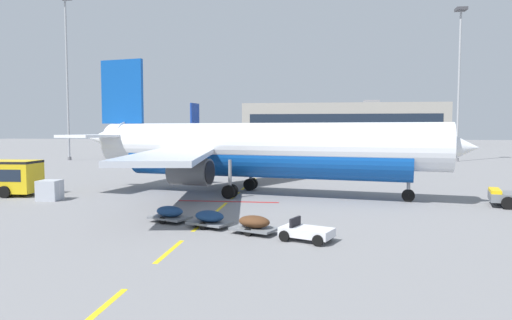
{
  "coord_description": "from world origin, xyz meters",
  "views": [
    {
      "loc": [
        24.56,
        -12.29,
        5.65
      ],
      "look_at": [
        19.0,
        31.58,
        2.62
      ],
      "focal_mm": 31.53,
      "sensor_mm": 36.0,
      "label": 1
    }
  ],
  "objects_px": {
    "airliner_mid_left": "(168,139)",
    "apron_light_mast_far": "(459,67)",
    "airliner_foreground": "(256,149)",
    "apron_light_mast_near": "(67,61)",
    "uld_cargo_container": "(50,190)",
    "baggage_train": "(232,221)",
    "fuel_service_truck": "(188,158)"
  },
  "relations": [
    {
      "from": "airliner_foreground",
      "to": "apron_light_mast_near",
      "type": "distance_m",
      "value": 57.37
    },
    {
      "from": "airliner_foreground",
      "to": "apron_light_mast_near",
      "type": "height_order",
      "value": "apron_light_mast_near"
    },
    {
      "from": "apron_light_mast_near",
      "to": "apron_light_mast_far",
      "type": "distance_m",
      "value": 69.82
    },
    {
      "from": "airliner_foreground",
      "to": "apron_light_mast_far",
      "type": "height_order",
      "value": "apron_light_mast_far"
    },
    {
      "from": "uld_cargo_container",
      "to": "airliner_foreground",
      "type": "bearing_deg",
      "value": 17.92
    },
    {
      "from": "apron_light_mast_far",
      "to": "airliner_mid_left",
      "type": "bearing_deg",
      "value": 175.94
    },
    {
      "from": "apron_light_mast_near",
      "to": "airliner_mid_left",
      "type": "bearing_deg",
      "value": 30.19
    },
    {
      "from": "airliner_foreground",
      "to": "apron_light_mast_far",
      "type": "xyz_separation_m",
      "value": [
        30.0,
        44.41,
        12.44
      ]
    },
    {
      "from": "airliner_mid_left",
      "to": "apron_light_mast_near",
      "type": "relative_size",
      "value": 1.11
    },
    {
      "from": "airliner_mid_left",
      "to": "apron_light_mast_near",
      "type": "xyz_separation_m",
      "value": [
        -15.75,
        -9.16,
        14.25
      ]
    },
    {
      "from": "airliner_mid_left",
      "to": "apron_light_mast_near",
      "type": "distance_m",
      "value": 23.13
    },
    {
      "from": "airliner_mid_left",
      "to": "apron_light_mast_far",
      "type": "height_order",
      "value": "apron_light_mast_far"
    },
    {
      "from": "fuel_service_truck",
      "to": "apron_light_mast_far",
      "type": "height_order",
      "value": "apron_light_mast_far"
    },
    {
      "from": "apron_light_mast_near",
      "to": "uld_cargo_container",
      "type": "bearing_deg",
      "value": -61.88
    },
    {
      "from": "baggage_train",
      "to": "uld_cargo_container",
      "type": "distance_m",
      "value": 18.54
    },
    {
      "from": "airliner_foreground",
      "to": "apron_light_mast_near",
      "type": "xyz_separation_m",
      "value": [
        -39.6,
        39.07,
        14.02
      ]
    },
    {
      "from": "baggage_train",
      "to": "apron_light_mast_far",
      "type": "xyz_separation_m",
      "value": [
        29.64,
        58.36,
        15.86
      ]
    },
    {
      "from": "baggage_train",
      "to": "apron_light_mast_near",
      "type": "relative_size",
      "value": 0.38
    },
    {
      "from": "airliner_foreground",
      "to": "baggage_train",
      "type": "height_order",
      "value": "airliner_foreground"
    },
    {
      "from": "apron_light_mast_near",
      "to": "airliner_foreground",
      "type": "bearing_deg",
      "value": -44.62
    },
    {
      "from": "apron_light_mast_near",
      "to": "apron_light_mast_far",
      "type": "height_order",
      "value": "apron_light_mast_near"
    },
    {
      "from": "baggage_train",
      "to": "apron_light_mast_near",
      "type": "bearing_deg",
      "value": 127.01
    },
    {
      "from": "fuel_service_truck",
      "to": "apron_light_mast_far",
      "type": "bearing_deg",
      "value": 28.06
    },
    {
      "from": "uld_cargo_container",
      "to": "apron_light_mast_near",
      "type": "bearing_deg",
      "value": 118.12
    },
    {
      "from": "fuel_service_truck",
      "to": "apron_light_mast_near",
      "type": "xyz_separation_m",
      "value": [
        -27.32,
        17.19,
        16.32
      ]
    },
    {
      "from": "airliner_mid_left",
      "to": "fuel_service_truck",
      "type": "distance_m",
      "value": 28.86
    },
    {
      "from": "uld_cargo_container",
      "to": "baggage_train",
      "type": "bearing_deg",
      "value": -28.28
    },
    {
      "from": "airliner_foreground",
      "to": "baggage_train",
      "type": "xyz_separation_m",
      "value": [
        0.36,
        -13.95,
        -3.42
      ]
    },
    {
      "from": "fuel_service_truck",
      "to": "baggage_train",
      "type": "distance_m",
      "value": 38.01
    },
    {
      "from": "apron_light_mast_far",
      "to": "uld_cargo_container",
      "type": "bearing_deg",
      "value": -132.83
    },
    {
      "from": "airliner_foreground",
      "to": "baggage_train",
      "type": "distance_m",
      "value": 14.36
    },
    {
      "from": "airliner_foreground",
      "to": "fuel_service_truck",
      "type": "height_order",
      "value": "airliner_foreground"
    }
  ]
}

